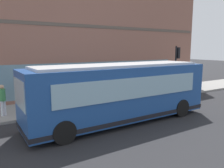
{
  "coord_description": "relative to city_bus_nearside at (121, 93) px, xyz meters",
  "views": [
    {
      "loc": [
        -9.57,
        8.52,
        3.85
      ],
      "look_at": [
        2.8,
        0.91,
        1.53
      ],
      "focal_mm": 35.69,
      "sensor_mm": 36.0,
      "label": 1
    }
  ],
  "objects": [
    {
      "name": "building_corner",
      "position": [
        9.41,
        -2.11,
        3.48
      ],
      "size": [
        6.27,
        21.96,
        10.09
      ],
      "color": "#8C5B4C",
      "rests_on": "ground"
    },
    {
      "name": "newspaper_vending_box",
      "position": [
        3.5,
        0.14,
        -0.95
      ],
      "size": [
        0.44,
        0.43,
        0.9
      ],
      "color": "#BF3F19",
      "rests_on": "sidewalk_curb"
    },
    {
      "name": "city_bus_nearside",
      "position": [
        0.0,
        0.0,
        0.0
      ],
      "size": [
        2.71,
        10.07,
        3.07
      ],
      "color": "#1E478C",
      "rests_on": "ground"
    },
    {
      "name": "pedestrian_walking_along_curb",
      "position": [
        3.88,
        -1.25,
        -0.36
      ],
      "size": [
        0.32,
        0.32,
        1.8
      ],
      "color": "#B23338",
      "rests_on": "sidewalk_curb"
    },
    {
      "name": "fire_hydrant",
      "position": [
        3.98,
        -8.57,
        -1.04
      ],
      "size": [
        0.35,
        0.35,
        0.74
      ],
      "color": "gold",
      "rests_on": "sidewalk_curb"
    },
    {
      "name": "ground",
      "position": [
        0.03,
        -2.11,
        -1.55
      ],
      "size": [
        120.0,
        120.0,
        0.0
      ],
      "primitive_type": "plane",
      "color": "#262628"
    },
    {
      "name": "pedestrian_near_building_entrance",
      "position": [
        3.83,
        5.28,
        -0.39
      ],
      "size": [
        0.32,
        0.32,
        1.75
      ],
      "color": "silver",
      "rests_on": "sidewalk_curb"
    },
    {
      "name": "pedestrian_by_light_pole",
      "position": [
        4.37,
        2.8,
        -0.34
      ],
      "size": [
        0.32,
        0.32,
        1.83
      ],
      "color": "#B23338",
      "rests_on": "sidewalk_curb"
    },
    {
      "name": "sidewalk_curb",
      "position": [
        4.47,
        -2.11,
        -1.48
      ],
      "size": [
        3.68,
        40.0,
        0.15
      ],
      "primitive_type": "cube",
      "color": "gray",
      "rests_on": "ground"
    },
    {
      "name": "traffic_light_near_corner",
      "position": [
        3.25,
        -7.69,
        1.32
      ],
      "size": [
        0.32,
        0.49,
        3.91
      ],
      "color": "black",
      "rests_on": "sidewalk_curb"
    },
    {
      "name": "pedestrian_near_hydrant",
      "position": [
        5.49,
        -5.77,
        -0.35
      ],
      "size": [
        0.32,
        0.32,
        1.81
      ],
      "color": "#3359A5",
      "rests_on": "sidewalk_curb"
    }
  ]
}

